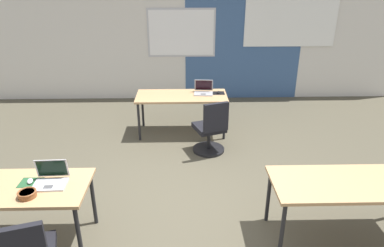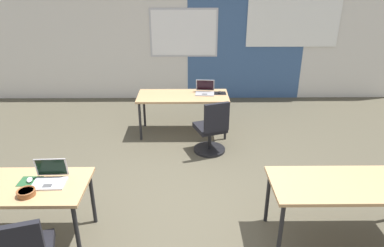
% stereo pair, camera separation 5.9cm
% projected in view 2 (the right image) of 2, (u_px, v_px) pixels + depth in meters
% --- Properties ---
extents(ground_plane, '(24.00, 24.00, 0.00)m').
position_uv_depth(ground_plane, '(181.00, 205.00, 4.41)').
color(ground_plane, '#4C4738').
extents(back_wall_assembly, '(10.00, 0.27, 2.80)m').
position_uv_depth(back_wall_assembly, '(186.00, 36.00, 7.68)').
color(back_wall_assembly, silver).
rests_on(back_wall_assembly, ground).
extents(desk_near_left, '(1.60, 0.70, 0.72)m').
position_uv_depth(desk_near_left, '(10.00, 190.00, 3.58)').
color(desk_near_left, tan).
rests_on(desk_near_left, ground).
extents(desk_near_right, '(1.60, 0.70, 0.72)m').
position_uv_depth(desk_near_right, '(347.00, 188.00, 3.61)').
color(desk_near_right, tan).
rests_on(desk_near_right, ground).
extents(desk_far_center, '(1.60, 0.70, 0.72)m').
position_uv_depth(desk_far_center, '(183.00, 98.00, 6.16)').
color(desk_far_center, tan).
rests_on(desk_far_center, ground).
extents(laptop_near_left_inner, '(0.34, 0.29, 0.24)m').
position_uv_depth(laptop_near_left_inner, '(50.00, 178.00, 3.59)').
color(laptop_near_left_inner, '#B7B7BC').
rests_on(laptop_near_left_inner, desk_near_left).
extents(mousepad_near_left_inner, '(0.22, 0.19, 0.00)m').
position_uv_depth(mousepad_near_left_inner, '(30.00, 181.00, 3.62)').
color(mousepad_near_left_inner, '#23512D').
rests_on(mousepad_near_left_inner, desk_near_left).
extents(mouse_near_left_inner, '(0.08, 0.11, 0.03)m').
position_uv_depth(mouse_near_left_inner, '(30.00, 180.00, 3.61)').
color(mouse_near_left_inner, silver).
rests_on(mouse_near_left_inner, mousepad_near_left_inner).
extents(laptop_far_right, '(0.35, 0.32, 0.23)m').
position_uv_depth(laptop_far_right, '(205.00, 91.00, 6.21)').
color(laptop_far_right, '#9E9EA3').
rests_on(laptop_far_right, desk_far_center).
extents(mousepad_far_right, '(0.22, 0.19, 0.00)m').
position_uv_depth(mousepad_far_right, '(220.00, 93.00, 6.23)').
color(mousepad_far_right, black).
rests_on(mousepad_far_right, desk_far_center).
extents(mouse_far_right, '(0.07, 0.11, 0.03)m').
position_uv_depth(mouse_far_right, '(220.00, 92.00, 6.22)').
color(mouse_far_right, black).
rests_on(mouse_far_right, mousepad_far_right).
extents(chair_far_right, '(0.57, 0.61, 0.92)m').
position_uv_depth(chair_far_right, '(212.00, 132.00, 5.55)').
color(chair_far_right, black).
rests_on(chair_far_right, ground).
extents(snack_bowl, '(0.18, 0.18, 0.06)m').
position_uv_depth(snack_bowl, '(26.00, 192.00, 3.38)').
color(snack_bowl, brown).
rests_on(snack_bowl, desk_near_left).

